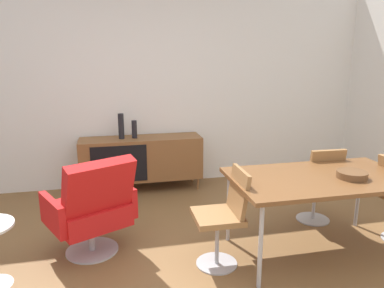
{
  "coord_description": "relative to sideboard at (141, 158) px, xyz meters",
  "views": [
    {
      "loc": [
        -0.46,
        -2.45,
        1.78
      ],
      "look_at": [
        0.26,
        0.76,
        0.98
      ],
      "focal_mm": 34.2,
      "sensor_mm": 36.0,
      "label": 1
    }
  ],
  "objects": [
    {
      "name": "sideboard",
      "position": [
        0.0,
        0.0,
        0.0
      ],
      "size": [
        1.6,
        0.45,
        0.72
      ],
      "color": "brown",
      "rests_on": "ground_plane"
    },
    {
      "name": "wall_back",
      "position": [
        0.09,
        0.3,
        0.96
      ],
      "size": [
        6.8,
        0.12,
        2.8
      ],
      "primitive_type": "cube",
      "color": "white",
      "rests_on": "ground_plane"
    },
    {
      "name": "dining_chair_near_window",
      "position": [
        0.53,
        -2.0,
        0.03
      ],
      "size": [
        0.43,
        0.41,
        0.86
      ],
      "color": "#9E7042",
      "rests_on": "ground_plane"
    },
    {
      "name": "dining_chair_back_right",
      "position": [
        1.77,
        -1.44,
        0.03
      ],
      "size": [
        0.41,
        0.44,
        0.86
      ],
      "color": "#9E7042",
      "rests_on": "ground_plane"
    },
    {
      "name": "lounge_chair_red",
      "position": [
        -0.58,
        -1.59,
        0.03
      ],
      "size": [
        0.87,
        0.85,
        0.95
      ],
      "color": "red",
      "rests_on": "ground_plane"
    },
    {
      "name": "vase_cobalt",
      "position": [
        -0.08,
        0.0,
        0.4
      ],
      "size": [
        0.07,
        0.07,
        0.23
      ],
      "color": "black",
      "rests_on": "sideboard"
    },
    {
      "name": "dining_table",
      "position": [
        1.42,
        -2.0,
        0.26
      ],
      "size": [
        1.6,
        0.9,
        0.74
      ],
      "color": "brown",
      "rests_on": "ground_plane"
    },
    {
      "name": "vase_sculptural_dark",
      "position": [
        -0.25,
        0.0,
        0.45
      ],
      "size": [
        0.07,
        0.07,
        0.33
      ],
      "color": "black",
      "rests_on": "sideboard"
    },
    {
      "name": "wooden_bowl_on_table",
      "position": [
        1.65,
        -2.1,
        0.33
      ],
      "size": [
        0.26,
        0.26,
        0.06
      ],
      "primitive_type": "cylinder",
      "color": "brown",
      "rests_on": "dining_table"
    }
  ]
}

